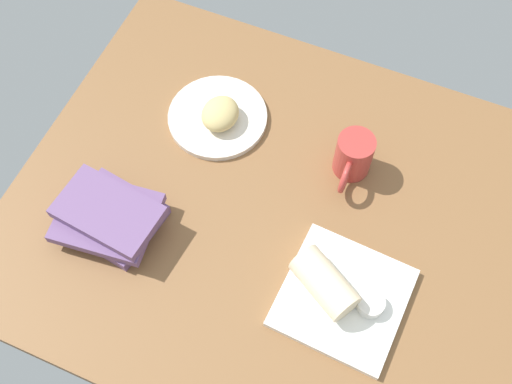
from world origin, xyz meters
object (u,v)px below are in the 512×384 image
Objects in this scene: book_stack at (110,216)px; sauce_cup at (371,304)px; square_plate at (343,298)px; round_plate at (218,117)px; coffee_mug at (353,156)px; scone_pastry at (220,114)px; breakfast_wrap at (325,283)px.

sauce_cup is at bearing 3.59° from book_stack.
sauce_cup is (5.17, 0.15, 2.14)cm from square_plate.
square_plate is 48.87cm from book_stack.
coffee_mug is at bearing -1.28° from round_plate.
scone_pastry is (1.22, -0.91, 3.13)cm from round_plate.
breakfast_wrap is (34.43, -28.03, 1.18)cm from scone_pastry.
coffee_mug is at bearing 106.19° from square_plate.
coffee_mug reaches higher than square_plate.
square_plate is at bearing -178.31° from sauce_cup.
book_stack is (-48.68, -3.23, 2.85)cm from square_plate.
square_plate is at bearing 3.80° from book_stack.
sauce_cup is 0.40× the size of breakfast_wrap.
book_stack reaches higher than square_plate.
book_stack is 1.64× the size of coffee_mug.
scone_pastry is 30.43cm from coffee_mug.
square_plate is 1.06× the size of book_stack.
sauce_cup is (43.73, -27.75, -0.90)cm from scone_pastry.
square_plate is at bearing -73.81° from coffee_mug.
breakfast_wrap is 44.68cm from book_stack.
coffee_mug is (-13.33, 27.95, 2.23)cm from sauce_cup.
breakfast_wrap is (35.65, -28.93, 4.31)cm from round_plate.
sauce_cup is 53.96cm from book_stack.
square_plate is 1.74× the size of coffee_mug.
sauce_cup is at bearing 121.70° from breakfast_wrap.
coffee_mug reaches higher than breakfast_wrap.
scone_pastry reaches higher than square_plate.
round_plate is 1.68× the size of coffee_mug.
square_plate is 5.90cm from breakfast_wrap.
sauce_cup is 9.53cm from breakfast_wrap.
breakfast_wrap is (-4.13, -0.12, 4.21)cm from square_plate.
sauce_cup is 0.40× the size of coffee_mug.
breakfast_wrap is at bearing -39.06° from round_plate.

